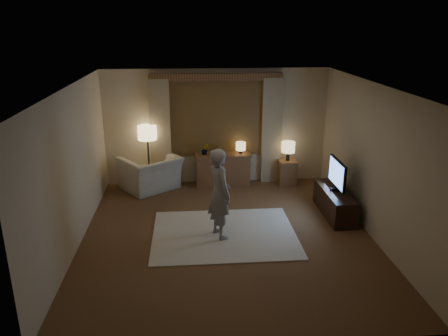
{
  "coord_description": "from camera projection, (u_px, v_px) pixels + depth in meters",
  "views": [
    {
      "loc": [
        -0.62,
        -6.84,
        3.57
      ],
      "look_at": [
        -0.0,
        0.6,
        1.05
      ],
      "focal_mm": 35.0,
      "sensor_mm": 36.0,
      "label": 1
    }
  ],
  "objects": [
    {
      "name": "side_table",
      "position": [
        287.0,
        172.0,
        9.99
      ],
      "size": [
        0.4,
        0.4,
        0.56
      ],
      "primitive_type": "cube",
      "color": "brown",
      "rests_on": "floor"
    },
    {
      "name": "tv",
      "position": [
        337.0,
        174.0,
        8.21
      ],
      "size": [
        0.21,
        0.84,
        0.61
      ],
      "color": "black",
      "rests_on": "tv_stand"
    },
    {
      "name": "picture_frame",
      "position": [
        223.0,
        151.0,
        9.76
      ],
      "size": [
        0.16,
        0.02,
        0.2
      ],
      "primitive_type": "cube",
      "color": "brown",
      "rests_on": "sideboard"
    },
    {
      "name": "table_lamp_side",
      "position": [
        288.0,
        148.0,
        9.81
      ],
      "size": [
        0.3,
        0.3,
        0.44
      ],
      "color": "black",
      "rests_on": "side_table"
    },
    {
      "name": "rug",
      "position": [
        224.0,
        234.0,
        7.69
      ],
      "size": [
        2.5,
        2.0,
        0.02
      ],
      "primitive_type": "cube",
      "color": "beige",
      "rests_on": "floor"
    },
    {
      "name": "floor_lamp",
      "position": [
        147.0,
        136.0,
        9.51
      ],
      "size": [
        0.41,
        0.41,
        1.41
      ],
      "color": "black",
      "rests_on": "floor"
    },
    {
      "name": "sideboard",
      "position": [
        223.0,
        170.0,
        9.9
      ],
      "size": [
        1.2,
        0.4,
        0.7
      ],
      "primitive_type": "cube",
      "color": "brown",
      "rests_on": "floor"
    },
    {
      "name": "table_lamp_sideboard",
      "position": [
        241.0,
        147.0,
        9.76
      ],
      "size": [
        0.22,
        0.22,
        0.3
      ],
      "color": "black",
      "rests_on": "sideboard"
    },
    {
      "name": "plant",
      "position": [
        205.0,
        150.0,
        9.71
      ],
      "size": [
        0.17,
        0.13,
        0.3
      ],
      "primitive_type": "imported",
      "color": "#999999",
      "rests_on": "sideboard"
    },
    {
      "name": "room",
      "position": [
        225.0,
        154.0,
        7.69
      ],
      "size": [
        5.04,
        5.54,
        2.64
      ],
      "color": "brown",
      "rests_on": "ground"
    },
    {
      "name": "armchair",
      "position": [
        151.0,
        173.0,
        9.64
      ],
      "size": [
        1.53,
        1.5,
        0.75
      ],
      "primitive_type": "imported",
      "rotation": [
        0.0,
        0.0,
        -2.5
      ],
      "color": "#C0B69E",
      "rests_on": "floor"
    },
    {
      "name": "person",
      "position": [
        220.0,
        193.0,
        7.36
      ],
      "size": [
        0.56,
        0.67,
        1.58
      ],
      "primitive_type": "imported",
      "rotation": [
        0.0,
        0.0,
        1.95
      ],
      "color": "#98958D",
      "rests_on": "rug"
    },
    {
      "name": "tv_stand",
      "position": [
        335.0,
        203.0,
        8.4
      ],
      "size": [
        0.45,
        1.4,
        0.5
      ],
      "primitive_type": "cube",
      "color": "black",
      "rests_on": "floor"
    }
  ]
}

